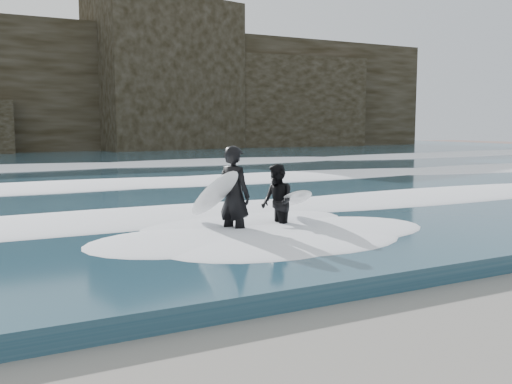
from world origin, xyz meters
TOP-DOWN VIEW (x-y plane):
  - sea at (0.00, 29.00)m, footprint 90.00×52.00m
  - headland at (0.00, 46.00)m, footprint 70.00×9.00m
  - foam_near at (0.00, 9.00)m, footprint 60.00×3.20m
  - foam_mid at (0.00, 16.00)m, footprint 60.00×4.00m
  - foam_far at (0.00, 25.00)m, footprint 60.00×4.80m
  - surfer_left at (-1.99, 6.95)m, footprint 1.07×1.94m
  - surfer_right at (-0.91, 6.93)m, footprint 1.38×2.11m

SIDE VIEW (x-z plane):
  - sea at x=0.00m, z-range 0.00..0.30m
  - foam_near at x=0.00m, z-range 0.30..0.50m
  - foam_mid at x=0.00m, z-range 0.30..0.54m
  - foam_far at x=0.00m, z-range 0.30..0.60m
  - surfer_right at x=-0.91m, z-range 0.01..1.54m
  - surfer_left at x=-1.99m, z-range 0.01..1.92m
  - headland at x=0.00m, z-range 0.00..10.00m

